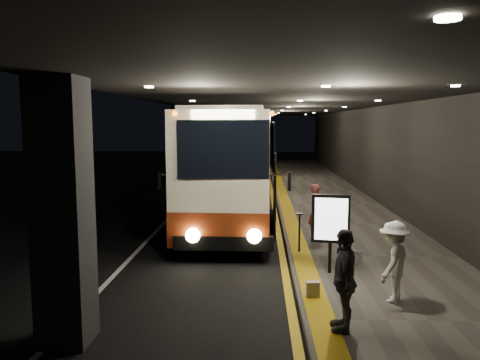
{
  "coord_description": "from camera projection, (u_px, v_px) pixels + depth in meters",
  "views": [
    {
      "loc": [
        1.72,
        -15.38,
        3.66
      ],
      "look_at": [
        1.03,
        0.7,
        1.7
      ],
      "focal_mm": 35.0,
      "sensor_mm": 36.0,
      "label": 1
    }
  ],
  "objects": [
    {
      "name": "support_columns",
      "position": [
        183.0,
        158.0,
        19.53
      ],
      "size": [
        0.8,
        24.8,
        4.4
      ],
      "color": "black",
      "rests_on": "ground"
    },
    {
      "name": "bag_plain",
      "position": [
        313.0,
        289.0,
        9.47
      ],
      "size": [
        0.28,
        0.18,
        0.33
      ],
      "primitive_type": "cube",
      "rotation": [
        0.0,
        0.0,
        0.09
      ],
      "color": "#B6AEAB",
      "rests_on": "sidewalk"
    },
    {
      "name": "coach_second",
      "position": [
        247.0,
        149.0,
        32.9
      ],
      "size": [
        2.92,
        12.43,
        3.89
      ],
      "rotation": [
        0.0,
        0.0,
        -0.03
      ],
      "color": "#EDE0C6",
      "rests_on": "ground"
    },
    {
      "name": "stanchion_post",
      "position": [
        299.0,
        233.0,
        12.75
      ],
      "size": [
        0.05,
        0.05,
        1.06
      ],
      "primitive_type": "cylinder",
      "color": "black",
      "rests_on": "sidewalk"
    },
    {
      "name": "passenger_waiting_white",
      "position": [
        394.0,
        262.0,
        9.18
      ],
      "size": [
        0.98,
        1.14,
        1.62
      ],
      "primitive_type": "imported",
      "rotation": [
        0.0,
        0.0,
        -2.15
      ],
      "color": "white",
      "rests_on": "sidewalk"
    },
    {
      "name": "kerb_stripe_yellow",
      "position": [
        274.0,
        206.0,
        20.63
      ],
      "size": [
        0.18,
        50.0,
        0.01
      ],
      "primitive_type": "cube",
      "color": "gold",
      "rests_on": "ground"
    },
    {
      "name": "passenger_boarding",
      "position": [
        316.0,
        212.0,
        14.17
      ],
      "size": [
        0.45,
        0.65,
        1.69
      ],
      "primitive_type": "imported",
      "rotation": [
        0.0,
        0.0,
        1.65
      ],
      "color": "#AF5252",
      "rests_on": "sidewalk"
    },
    {
      "name": "ground",
      "position": [
        209.0,
        232.0,
        15.77
      ],
      "size": [
        90.0,
        90.0,
        0.0
      ],
      "primitive_type": "plane",
      "color": "black"
    },
    {
      "name": "terminal_wall",
      "position": [
        383.0,
        139.0,
        20.07
      ],
      "size": [
        0.1,
        50.0,
        6.0
      ],
      "primitive_type": "cube",
      "color": "black",
      "rests_on": "ground"
    },
    {
      "name": "tactile_strip",
      "position": [
        285.0,
        203.0,
        20.59
      ],
      "size": [
        0.5,
        50.0,
        0.01
      ],
      "primitive_type": "cube",
      "color": "gold",
      "rests_on": "sidewalk"
    },
    {
      "name": "info_sign",
      "position": [
        331.0,
        220.0,
        10.89
      ],
      "size": [
        0.89,
        0.25,
        1.87
      ],
      "rotation": [
        0.0,
        0.0,
        -0.17
      ],
      "color": "black",
      "rests_on": "sidewalk"
    },
    {
      "name": "passenger_waiting_grey",
      "position": [
        344.0,
        280.0,
        7.89
      ],
      "size": [
        0.59,
        1.06,
        1.76
      ],
      "primitive_type": "imported",
      "rotation": [
        0.0,
        0.0,
        -1.63
      ],
      "color": "#49494E",
      "rests_on": "sidewalk"
    },
    {
      "name": "coach_main",
      "position": [
        236.0,
        168.0,
        18.14
      ],
      "size": [
        2.96,
        12.92,
        4.01
      ],
      "rotation": [
        0.0,
        0.0,
        -0.02
      ],
      "color": "#EDE0C6",
      "rests_on": "ground"
    },
    {
      "name": "bag_polka",
      "position": [
        357.0,
        257.0,
        11.79
      ],
      "size": [
        0.27,
        0.14,
        0.31
      ],
      "primitive_type": "cube",
      "rotation": [
        0.0,
        0.0,
        0.11
      ],
      "color": "black",
      "rests_on": "sidewalk"
    },
    {
      "name": "canopy",
      "position": [
        278.0,
        101.0,
        20.06
      ],
      "size": [
        9.0,
        50.0,
        0.4
      ],
      "primitive_type": "cube",
      "color": "black",
      "rests_on": "support_columns"
    },
    {
      "name": "coach_third",
      "position": [
        251.0,
        142.0,
        46.33
      ],
      "size": [
        3.09,
        12.03,
        3.74
      ],
      "rotation": [
        0.0,
        0.0,
        0.05
      ],
      "color": "#EDE0C6",
      "rests_on": "ground"
    },
    {
      "name": "lane_line_white",
      "position": [
        181.0,
        206.0,
        20.8
      ],
      "size": [
        0.12,
        50.0,
        0.01
      ],
      "primitive_type": "cube",
      "color": "silver",
      "rests_on": "ground"
    },
    {
      "name": "sidewalk",
      "position": [
        329.0,
        205.0,
        20.52
      ],
      "size": [
        4.5,
        50.0,
        0.15
      ],
      "primitive_type": "cube",
      "color": "#514C44",
      "rests_on": "ground"
    }
  ]
}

